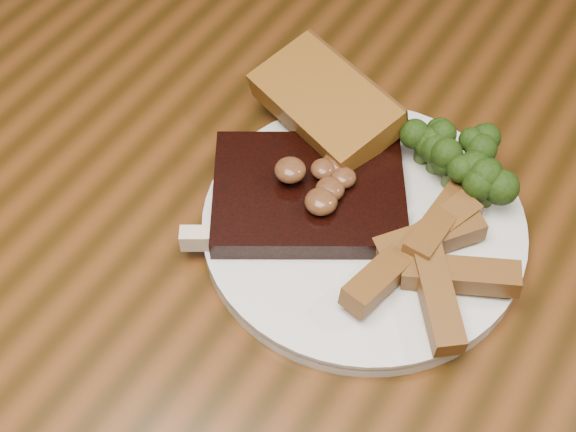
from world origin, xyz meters
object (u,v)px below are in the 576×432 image
object	(u,v)px
plate	(363,227)
garlic_bread	(324,121)
steak	(309,194)
potato_wedges	(442,258)
dining_table	(298,314)

from	to	relation	value
plate	garlic_bread	distance (m)	0.10
steak	garlic_bread	bearing A→B (deg)	79.78
potato_wedges	dining_table	bearing A→B (deg)	-158.25
steak	garlic_bread	distance (m)	0.08
dining_table	potato_wedges	size ratio (longest dim) A/B	14.61
potato_wedges	steak	bearing A→B (deg)	-179.79
garlic_bread	plate	bearing A→B (deg)	-21.36
dining_table	steak	size ratio (longest dim) A/B	10.69
dining_table	plate	distance (m)	0.11
steak	potato_wedges	xyz separation A→B (m)	(0.12, 0.00, 0.00)
steak	plate	bearing A→B (deg)	-23.93
garlic_bread	potato_wedges	size ratio (longest dim) A/B	1.13
garlic_bread	potato_wedges	bearing A→B (deg)	-6.95
steak	potato_wedges	world-z (taller)	potato_wedges
garlic_bread	potato_wedges	xyz separation A→B (m)	(0.14, -0.07, -0.00)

